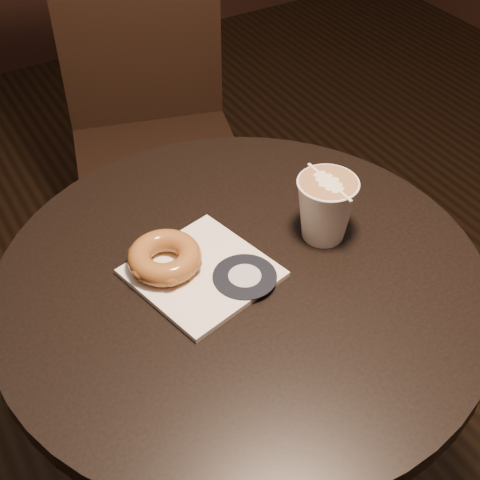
# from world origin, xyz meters

# --- Properties ---
(cafe_table) EXTENTS (0.70, 0.70, 0.75)m
(cafe_table) POSITION_xyz_m (0.00, 0.00, 0.55)
(cafe_table) COLOR black
(cafe_table) RESTS_ON ground
(chair) EXTENTS (0.50, 0.50, 1.01)m
(chair) POSITION_xyz_m (0.21, 0.79, 0.56)
(chair) COLOR black
(chair) RESTS_ON ground
(pastry_bag) EXTENTS (0.21, 0.21, 0.01)m
(pastry_bag) POSITION_xyz_m (-0.05, 0.03, 0.75)
(pastry_bag) COLOR white
(pastry_bag) RESTS_ON cafe_table
(doughnut) EXTENTS (0.10, 0.10, 0.03)m
(doughnut) POSITION_xyz_m (-0.09, 0.06, 0.77)
(doughnut) COLOR brown
(doughnut) RESTS_ON pastry_bag
(latte_cup) EXTENTS (0.09, 0.09, 0.10)m
(latte_cup) POSITION_xyz_m (0.15, 0.01, 0.80)
(latte_cup) COLOR white
(latte_cup) RESTS_ON cafe_table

